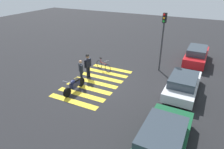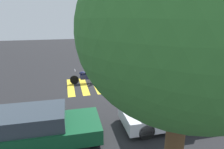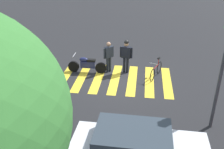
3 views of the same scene
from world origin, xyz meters
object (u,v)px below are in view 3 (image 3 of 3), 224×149
Objects in this scene: officer_on_foot at (109,55)px; car_white_van at (137,148)px; police_motorcycle at (87,65)px; leaning_bicycle at (156,71)px; officer_by_motorcycle at (126,54)px.

officer_on_foot is 0.40× the size of car_white_van.
police_motorcycle reaches higher than leaning_bicycle.
officer_by_motorcycle is (1.64, -0.38, 0.72)m from leaning_bicycle.
car_white_van is (-1.83, 6.61, -0.39)m from officer_on_foot.
officer_by_motorcycle reaches higher than car_white_van.
officer_on_foot is at bearing -168.54° from police_motorcycle.
car_white_van reaches higher than police_motorcycle.
leaning_bicycle is at bearing 172.36° from officer_on_foot.
police_motorcycle is 1.32× the size of leaning_bicycle.
car_white_van is at bearing 83.14° from leaning_bicycle.
car_white_van is at bearing 97.57° from officer_by_motorcycle.
leaning_bicycle is 0.87× the size of officer_by_motorcycle.
leaning_bicycle is 0.38× the size of car_white_van.
officer_by_motorcycle is (-0.94, -0.04, 0.11)m from officer_on_foot.
car_white_van is at bearing 105.46° from officer_on_foot.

